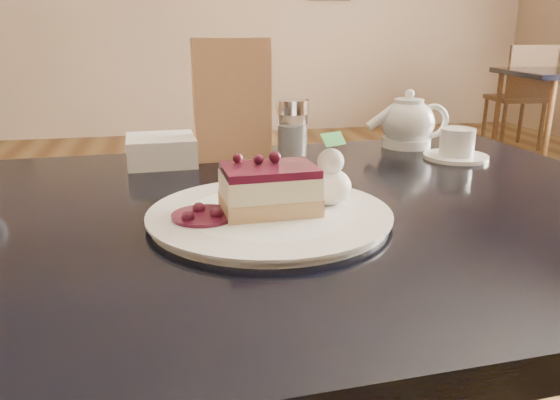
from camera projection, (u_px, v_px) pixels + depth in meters
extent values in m
cube|color=black|center=(261.00, 221.00, 0.81)|extent=(1.32, 0.91, 0.04)
cylinder|color=#503116|center=(451.00, 303.00, 1.41)|extent=(0.05, 0.05, 0.76)
cylinder|color=white|center=(270.00, 215.00, 0.75)|extent=(0.33, 0.33, 0.01)
cube|color=tan|center=(270.00, 203.00, 0.75)|extent=(0.13, 0.10, 0.02)
cube|color=#F7ECB8|center=(269.00, 184.00, 0.74)|extent=(0.13, 0.09, 0.03)
cube|color=#491228|center=(269.00, 170.00, 0.73)|extent=(0.13, 0.09, 0.01)
ellipsoid|color=white|center=(330.00, 187.00, 0.78)|extent=(0.06, 0.06, 0.05)
cylinder|color=#491228|center=(204.00, 216.00, 0.72)|extent=(0.09, 0.09, 0.01)
cylinder|color=white|center=(456.00, 157.00, 1.10)|extent=(0.13, 0.13, 0.01)
cylinder|color=white|center=(457.00, 142.00, 1.10)|extent=(0.07, 0.07, 0.05)
ellipsoid|color=white|center=(407.00, 124.00, 1.20)|extent=(0.12, 0.12, 0.10)
cylinder|color=white|center=(409.00, 99.00, 1.19)|extent=(0.06, 0.06, 0.01)
cylinder|color=white|center=(374.00, 126.00, 1.19)|extent=(0.07, 0.02, 0.05)
cube|color=beige|center=(232.00, 101.00, 1.06)|extent=(0.15, 0.04, 0.24)
cylinder|color=white|center=(292.00, 136.00, 1.10)|extent=(0.06, 0.06, 0.09)
cylinder|color=silver|center=(293.00, 107.00, 1.08)|extent=(0.06, 0.06, 0.03)
cube|color=white|center=(161.00, 150.00, 1.06)|extent=(0.13, 0.13, 0.05)
cylinder|color=#503116|center=(547.00, 130.00, 3.94)|extent=(0.04, 0.04, 0.71)
cylinder|color=#503116|center=(497.00, 117.00, 4.53)|extent=(0.04, 0.04, 0.71)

